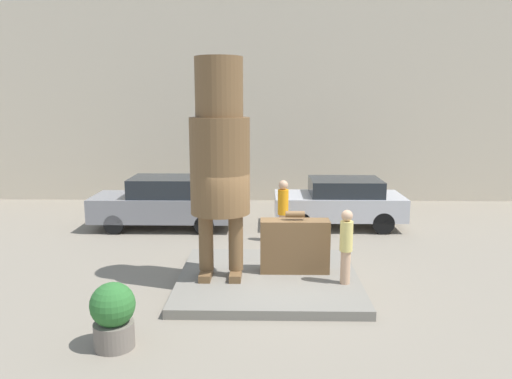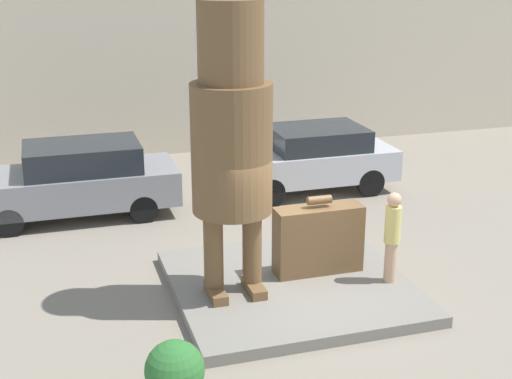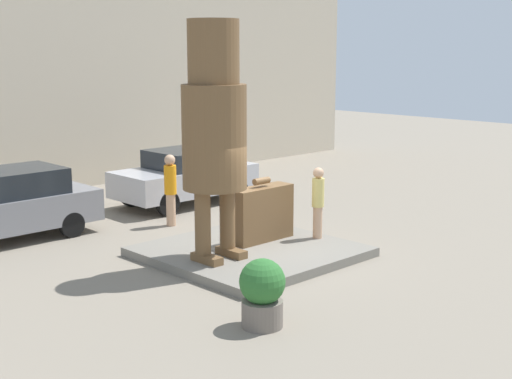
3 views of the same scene
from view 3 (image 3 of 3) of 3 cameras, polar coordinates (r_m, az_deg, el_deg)
name	(u,v)px [view 3 (image 3 of 3)]	position (r m, az deg, el deg)	size (l,w,h in m)	color
ground_plane	(250,256)	(15.30, -0.48, -5.35)	(60.00, 60.00, 0.00)	gray
pedestal	(250,252)	(15.27, -0.48, -5.01)	(3.97, 3.86, 0.19)	slate
building_backdrop	(28,64)	(22.64, -17.78, 9.53)	(28.00, 0.60, 7.81)	beige
statue_figure	(214,122)	(13.97, -3.37, 5.42)	(1.28, 1.28, 4.73)	brown
giant_suitcase	(261,213)	(15.67, 0.44, -1.92)	(1.55, 0.49, 1.41)	brown
tourist	(318,200)	(15.86, 4.98, -0.82)	(0.27, 0.27, 1.60)	tan
parked_car_grey	(1,205)	(17.31, -19.74, -1.18)	(4.45, 1.80, 1.64)	gray
parked_car_silver	(186,175)	(20.33, -5.61, 1.16)	(4.05, 1.88, 1.57)	#B7B7BC
planter_pot	(262,292)	(11.39, 0.51, -8.20)	(0.74, 0.74, 1.12)	#70665B
worker_hivis	(170,187)	(17.81, -6.86, 0.20)	(0.31, 0.31, 1.80)	tan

